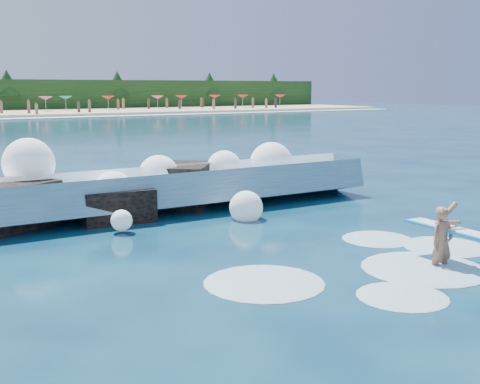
# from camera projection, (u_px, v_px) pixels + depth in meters

# --- Properties ---
(ground) EXTENTS (200.00, 200.00, 0.00)m
(ground) POSITION_uv_depth(u_px,v_px,m) (229.00, 266.00, 12.99)
(ground) COLOR #07213B
(ground) RESTS_ON ground
(breaking_wave) EXTENTS (19.84, 3.02, 1.71)m
(breaking_wave) POSITION_uv_depth(u_px,v_px,m) (73.00, 199.00, 17.62)
(breaking_wave) COLOR teal
(breaking_wave) RESTS_ON ground
(rock_cluster) EXTENTS (8.77, 3.50, 1.57)m
(rock_cluster) POSITION_uv_depth(u_px,v_px,m) (94.00, 201.00, 17.84)
(rock_cluster) COLOR black
(rock_cluster) RESTS_ON ground
(surfer_with_board) EXTENTS (0.86, 2.80, 1.59)m
(surfer_with_board) POSITION_uv_depth(u_px,v_px,m) (444.00, 240.00, 12.90)
(surfer_with_board) COLOR #9D6549
(surfer_with_board) RESTS_ON ground
(wave_spray) EXTENTS (14.96, 4.63, 2.53)m
(wave_spray) POSITION_uv_depth(u_px,v_px,m) (75.00, 183.00, 17.43)
(wave_spray) COLOR white
(wave_spray) RESTS_ON ground
(surf_foam) EXTENTS (8.92, 5.13, 0.13)m
(surf_foam) POSITION_uv_depth(u_px,v_px,m) (394.00, 266.00, 13.04)
(surf_foam) COLOR silver
(surf_foam) RESTS_ON ground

